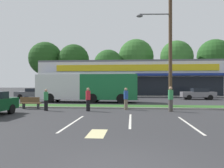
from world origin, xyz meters
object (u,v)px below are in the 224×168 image
car_3 (198,94)px  pedestrian_near_bench (46,100)px  pedestrian_mid (171,99)px  pedestrian_far (88,99)px  bus_stop_bench (31,103)px  car_0 (34,93)px  pedestrian_by_pole (126,99)px  city_bus (87,86)px  car_1 (113,93)px  utility_pole (169,38)px

car_3 → pedestrian_near_bench: 20.25m
pedestrian_mid → pedestrian_far: pedestrian_mid is taller
pedestrian_near_bench → bus_stop_bench: bearing=-99.2°
bus_stop_bench → pedestrian_mid: pedestrian_mid is taller
car_0 → pedestrian_near_bench: pedestrian_near_bench is taller
bus_stop_bench → pedestrian_near_bench: bearing=148.1°
pedestrian_by_pole → pedestrian_far: bearing=-94.7°
car_3 → pedestrian_mid: 14.48m
pedestrian_by_pole → pedestrian_near_bench: bearing=-106.6°
city_bus → car_0: bearing=-29.2°
car_1 → pedestrian_mid: size_ratio=2.54×
car_3 → pedestrian_by_pole: 15.34m
pedestrian_far → pedestrian_near_bench: bearing=-159.7°
utility_pole → pedestrian_mid: 5.62m
utility_pole → car_0: 20.11m
utility_pole → car_1: size_ratio=2.39×
pedestrian_near_bench → pedestrian_mid: bearing=114.6°
car_1 → car_3: bearing=-176.3°
car_3 → pedestrian_by_pole: (-9.08, -12.37, 0.11)m
bus_stop_bench → car_3: 20.90m
city_bus → pedestrian_far: (1.70, -8.09, -0.90)m
car_0 → car_3: (22.05, 0.38, 0.00)m
bus_stop_bench → pedestrian_mid: (10.94, -0.77, 0.41)m
car_3 → pedestrian_far: pedestrian_far is taller
pedestrian_mid → utility_pole: bearing=-178.6°
bus_stop_bench → car_3: size_ratio=0.38×
car_3 → pedestrian_by_pole: pedestrian_by_pole is taller
pedestrian_by_pole → pedestrian_far: pedestrian_far is taller
car_0 → pedestrian_near_bench: size_ratio=2.90×
utility_pole → car_1: 12.43m
utility_pole → pedestrian_far: bearing=-155.0°
car_3 → pedestrian_by_pole: size_ratio=2.48×
utility_pole → pedestrian_near_bench: utility_pole is taller
car_3 → pedestrian_far: 17.99m
car_0 → car_3: bearing=-179.0°
car_1 → pedestrian_mid: pedestrian_mid is taller
pedestrian_near_bench → pedestrian_far: 3.20m
car_1 → car_0: bearing=-1.8°
car_1 → pedestrian_near_bench: size_ratio=2.84×
car_3 → pedestrian_near_bench: (-15.04, -13.56, 0.07)m
bus_stop_bench → pedestrian_near_bench: size_ratio=0.99×
pedestrian_by_pole → bus_stop_bench: bearing=-117.0°
car_3 → pedestrian_near_bench: bearing=42.0°
car_1 → pedestrian_far: 12.84m
bus_stop_bench → pedestrian_near_bench: pedestrian_near_bench is taller
car_1 → pedestrian_by_pole: size_ratio=2.70×
pedestrian_far → car_1: bearing=106.9°
car_3 → pedestrian_far: size_ratio=2.45×
pedestrian_near_bench → pedestrian_mid: size_ratio=0.89×
car_1 → pedestrian_mid: bearing=112.9°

